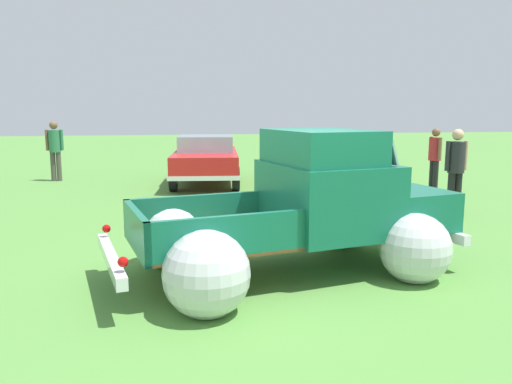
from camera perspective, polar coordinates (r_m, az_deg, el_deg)
name	(u,v)px	position (r m, az deg, el deg)	size (l,w,h in m)	color
ground_plane	(283,273)	(6.88, 3.10, -9.18)	(80.00, 80.00, 0.00)	#548C3D
vintage_pickup_truck	(309,216)	(6.85, 6.09, -2.73)	(4.90, 3.46, 1.96)	black
show_car_0	(206,158)	(15.06, -5.72, 3.91)	(2.37, 4.52, 1.43)	black
show_car_1	(314,158)	(15.06, 6.65, 3.89)	(2.22, 4.41, 1.43)	black
spectator_0	(55,147)	(16.76, -21.93, 4.81)	(0.53, 0.35, 1.85)	#4C4742
spectator_1	(435,155)	(14.53, 19.69, 3.97)	(0.35, 0.53, 1.70)	black
spectator_2	(456,165)	(11.39, 21.82, 2.84)	(0.53, 0.36, 1.79)	black
lane_cone_0	(249,220)	(8.67, -0.83, -3.16)	(0.36, 0.36, 0.63)	black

